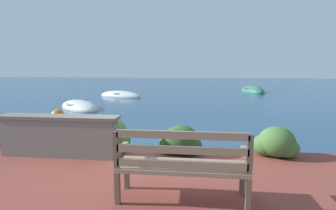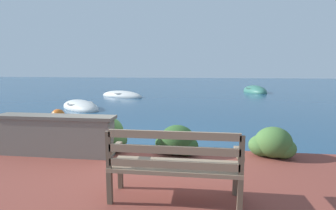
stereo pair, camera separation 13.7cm
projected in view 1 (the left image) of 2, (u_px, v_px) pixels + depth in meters
name	position (u px, v px, depth m)	size (l,w,h in m)	color
ground_plane	(147.00, 157.00, 5.46)	(80.00, 80.00, 0.00)	navy
park_bench	(182.00, 163.00, 3.17)	(1.60, 0.48, 0.93)	brown
stone_wall	(59.00, 135.00, 4.86)	(2.25, 0.39, 0.76)	slate
hedge_clump_far_left	(9.00, 134.00, 5.49)	(0.83, 0.59, 0.56)	#284C23
hedge_clump_left	(105.00, 135.00, 5.17)	(1.04, 0.75, 0.71)	#426B33
hedge_clump_centre	(180.00, 142.00, 4.95)	(0.83, 0.60, 0.56)	#284C23
hedge_clump_right	(276.00, 144.00, 4.82)	(0.83, 0.60, 0.56)	#426B33
rowboat_nearest	(79.00, 107.00, 11.74)	(2.76, 2.56, 0.69)	silver
rowboat_mid	(120.00, 96.00, 16.43)	(3.14, 2.01, 0.67)	silver
rowboat_far	(252.00, 91.00, 19.40)	(1.92, 3.01, 0.90)	#336B5B
mooring_buoy	(58.00, 116.00, 9.57)	(0.54, 0.54, 0.49)	orange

